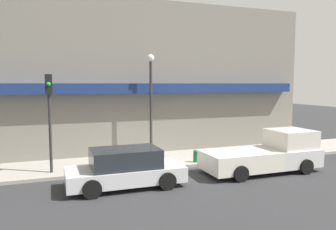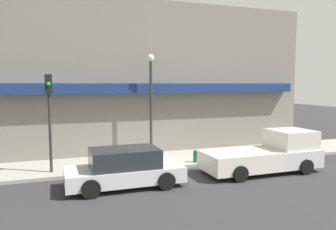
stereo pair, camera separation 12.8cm
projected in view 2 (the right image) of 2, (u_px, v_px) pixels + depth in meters
ground_plane at (161, 170)px, 14.57m from camera, size 80.00×80.00×0.00m
sidewalk at (151, 161)px, 16.07m from camera, size 36.00×3.21×0.14m
building at (134, 79)px, 18.57m from camera, size 19.80×3.80×10.36m
pickup_truck at (268, 154)px, 14.34m from camera, size 5.20×2.13×1.79m
parked_car at (125, 168)px, 12.23m from camera, size 4.33×2.01×1.45m
fire_hydrant at (195, 156)px, 15.49m from camera, size 0.21×0.21×0.60m
street_lamp at (151, 93)px, 16.34m from camera, size 0.36×0.36×5.16m
traffic_light at (49, 106)px, 13.45m from camera, size 0.28×0.42×4.09m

